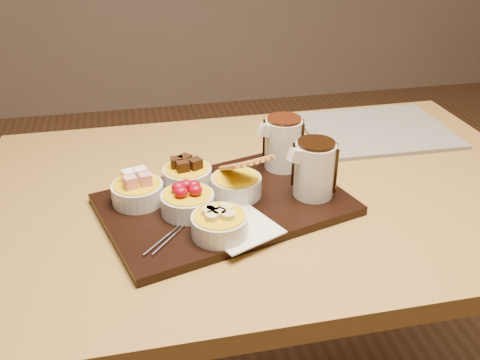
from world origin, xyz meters
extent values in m
cube|color=#A37D3C|center=(0.00, 0.00, 0.73)|extent=(1.20, 0.80, 0.04)
cylinder|color=#A37D3C|center=(-0.54, 0.34, 0.35)|extent=(0.06, 0.06, 0.71)
cylinder|color=#A37D3C|center=(0.54, 0.34, 0.35)|extent=(0.06, 0.06, 0.71)
cube|color=black|center=(-0.11, -0.06, 0.76)|extent=(0.52, 0.41, 0.02)
cube|color=white|center=(-0.10, -0.17, 0.77)|extent=(0.16, 0.16, 0.00)
cylinder|color=beige|center=(-0.28, -0.03, 0.79)|extent=(0.10, 0.10, 0.04)
cylinder|color=beige|center=(-0.17, 0.01, 0.79)|extent=(0.10, 0.10, 0.04)
cylinder|color=beige|center=(-0.19, -0.09, 0.79)|extent=(0.10, 0.10, 0.04)
cylinder|color=beige|center=(-0.08, -0.05, 0.79)|extent=(0.10, 0.10, 0.04)
cylinder|color=beige|center=(-0.14, -0.18, 0.79)|extent=(0.10, 0.10, 0.04)
cylinder|color=silver|center=(0.06, -0.08, 0.82)|extent=(0.10, 0.10, 0.11)
cylinder|color=silver|center=(0.04, 0.05, 0.82)|extent=(0.10, 0.10, 0.11)
cube|color=beige|center=(0.34, 0.22, 0.76)|extent=(0.36, 0.29, 0.01)
camera|label=1|loc=(-0.27, -0.94, 1.30)|focal=40.00mm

